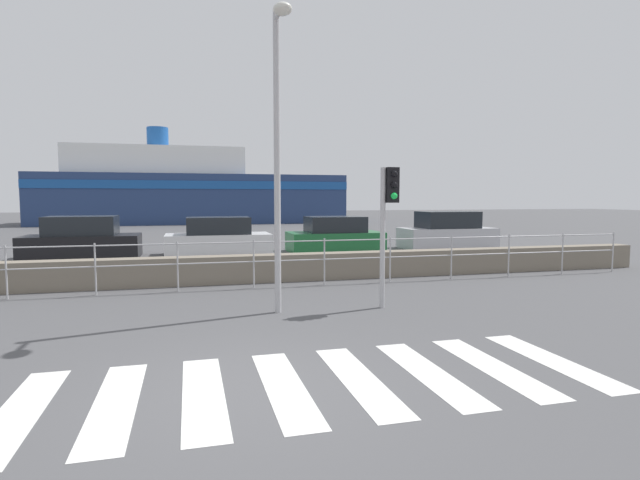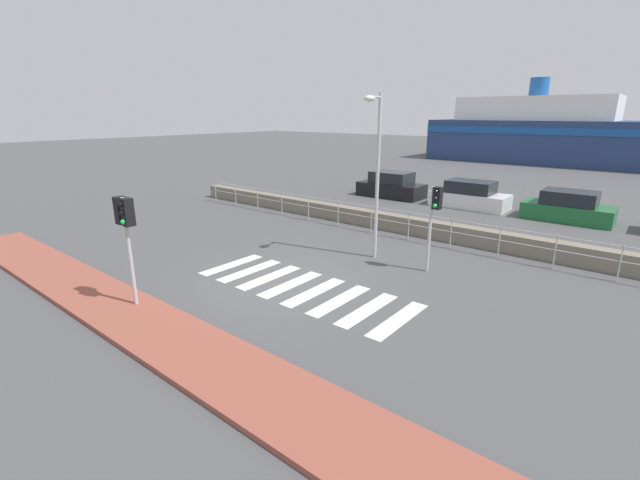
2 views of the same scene
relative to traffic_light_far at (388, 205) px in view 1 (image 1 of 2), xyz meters
name	(u,v)px [view 1 (image 1 of 2)]	position (x,y,z in m)	size (l,w,h in m)	color
ground_plane	(248,390)	(-3.14, -3.57, -2.02)	(160.00, 160.00, 0.00)	#4C4C4F
crosswalk	(322,383)	(-2.28, -3.57, -2.01)	(6.75, 2.40, 0.01)	silver
seawall	(215,270)	(-3.14, 3.68, -1.67)	(25.30, 0.55, 0.70)	slate
harbor_fence	(216,258)	(-3.14, 2.81, -1.25)	(22.81, 0.04, 1.16)	#B2B2B5
traffic_light_far	(388,205)	(0.00, 0.00, 0.00)	(0.34, 0.32, 2.74)	#B2B2B5
streetlamp	(278,126)	(-2.15, -0.03, 1.42)	(0.32, 0.90, 5.51)	#B2B2B5
ferry_boat	(188,192)	(-3.76, 36.77, 0.73)	(25.52, 8.38, 8.25)	navy
parked_car_black	(82,240)	(-7.47, 10.41, -1.37)	(3.91, 1.83, 1.51)	black
parked_car_white	(218,238)	(-2.67, 10.41, -1.40)	(3.94, 1.80, 1.44)	silver
parked_car_green	(335,236)	(2.01, 10.41, -1.41)	(3.80, 1.84, 1.41)	#1E6633
parked_car_silver	(447,232)	(7.08, 10.41, -1.34)	(4.03, 1.79, 1.58)	#BCBCC1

